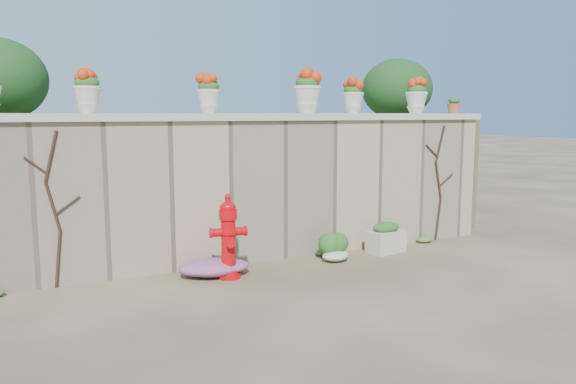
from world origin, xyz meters
TOP-DOWN VIEW (x-y plane):
  - ground at (0.00, 0.00)m, footprint 80.00×80.00m
  - stone_wall at (0.00, 1.80)m, footprint 8.00×0.40m
  - wall_cap at (0.00, 1.80)m, footprint 8.10×0.52m
  - raised_fill at (0.00, 5.00)m, footprint 9.00×6.00m
  - back_shrub_right at (3.40, 3.00)m, footprint 1.30×1.30m
  - vine_left at (-2.67, 1.58)m, footprint 0.60×0.04m
  - vine_right at (3.23, 1.58)m, footprint 0.60×0.04m
  - fire_hydrant at (-0.67, 1.05)m, footprint 0.47×0.33m
  - planter_box at (1.94, 1.26)m, footprint 0.61×0.42m
  - green_shrub at (1.02, 1.29)m, footprint 0.56×0.50m
  - magenta_clump at (-0.86, 1.19)m, footprint 1.02×0.68m
  - white_flowers at (0.94, 1.18)m, footprint 0.51×0.41m
  - urn_pot_1 at (-2.20, 1.80)m, footprint 0.34×0.34m
  - urn_pot_2 at (-0.65, 1.80)m, footprint 0.33×0.33m
  - urn_pot_3 at (0.87, 1.80)m, footprint 0.41×0.41m
  - urn_pot_4 at (1.66, 1.80)m, footprint 0.33×0.33m
  - urn_pot_5 at (2.88, 1.80)m, footprint 0.36×0.36m
  - terracotta_pot at (3.69, 1.80)m, footprint 0.23×0.23m

SIDE VIEW (x-z plane):
  - ground at x=0.00m, z-range 0.00..0.00m
  - white_flowers at x=0.94m, z-range 0.00..0.18m
  - magenta_clump at x=-0.86m, z-range 0.00..0.27m
  - planter_box at x=1.94m, z-range -0.02..0.45m
  - green_shrub at x=1.02m, z-range 0.00..0.53m
  - fire_hydrant at x=-0.67m, z-range 0.00..1.09m
  - vine_left at x=-2.67m, z-range 0.04..1.94m
  - vine_right at x=3.23m, z-range 0.04..1.94m
  - stone_wall at x=0.00m, z-range 0.00..2.00m
  - raised_fill at x=0.00m, z-range 0.00..2.00m
  - wall_cap at x=0.00m, z-range 2.00..2.10m
  - terracotta_pot at x=3.69m, z-range 2.09..2.36m
  - urn_pot_4 at x=1.66m, z-range 2.10..2.61m
  - urn_pot_2 at x=-0.65m, z-range 2.10..2.61m
  - urn_pot_1 at x=-2.20m, z-range 2.10..2.63m
  - urn_pot_5 at x=2.88m, z-range 2.10..2.66m
  - urn_pot_3 at x=0.87m, z-range 2.10..2.74m
  - back_shrub_right at x=3.40m, z-range 2.00..3.10m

